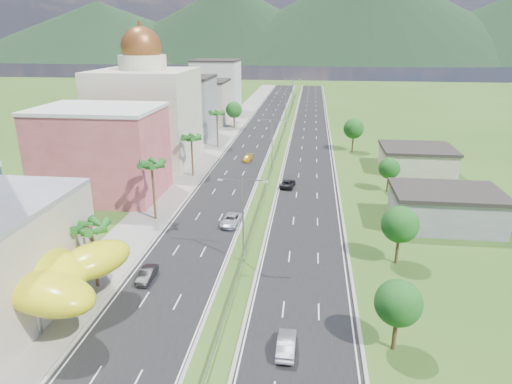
% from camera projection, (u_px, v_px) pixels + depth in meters
% --- Properties ---
extents(ground, '(500.00, 500.00, 0.00)m').
position_uv_depth(ground, '(230.00, 306.00, 48.03)').
color(ground, '#2D5119').
rests_on(ground, ground).
extents(road_left, '(11.00, 260.00, 0.04)m').
position_uv_depth(road_left, '(258.00, 132.00, 133.29)').
color(road_left, black).
rests_on(road_left, ground).
extents(road_right, '(11.00, 260.00, 0.04)m').
position_uv_depth(road_right, '(310.00, 133.00, 131.57)').
color(road_right, black).
rests_on(road_right, ground).
extents(sidewalk_left, '(7.00, 260.00, 0.12)m').
position_uv_depth(sidewalk_left, '(226.00, 131.00, 134.36)').
color(sidewalk_left, gray).
rests_on(sidewalk_left, ground).
extents(median_guardrail, '(0.10, 216.06, 0.76)m').
position_uv_depth(median_guardrail, '(279.00, 145.00, 115.34)').
color(median_guardrail, gray).
rests_on(median_guardrail, ground).
extents(streetlight_median_b, '(6.04, 0.25, 11.00)m').
position_uv_depth(streetlight_median_b, '(243.00, 212.00, 55.19)').
color(streetlight_median_b, gray).
rests_on(streetlight_median_b, ground).
extents(streetlight_median_c, '(6.04, 0.25, 11.00)m').
position_uv_depth(streetlight_median_c, '(272.00, 140.00, 92.71)').
color(streetlight_median_c, gray).
rests_on(streetlight_median_c, ground).
extents(streetlight_median_d, '(6.04, 0.25, 11.00)m').
position_uv_depth(streetlight_median_d, '(285.00, 107.00, 134.91)').
color(streetlight_median_d, gray).
rests_on(streetlight_median_d, ground).
extents(streetlight_median_e, '(6.04, 0.25, 11.00)m').
position_uv_depth(streetlight_median_e, '(292.00, 90.00, 177.12)').
color(streetlight_median_e, gray).
rests_on(streetlight_median_e, ground).
extents(lime_canopy, '(18.00, 15.00, 7.40)m').
position_uv_depth(lime_canopy, '(22.00, 271.00, 44.93)').
color(lime_canopy, yellow).
rests_on(lime_canopy, ground).
extents(pink_shophouse, '(20.00, 15.00, 15.00)m').
position_uv_depth(pink_shophouse, '(102.00, 154.00, 78.79)').
color(pink_shophouse, '#B74B50').
rests_on(pink_shophouse, ground).
extents(domed_building, '(20.00, 20.00, 28.70)m').
position_uv_depth(domed_building, '(146.00, 111.00, 99.10)').
color(domed_building, beige).
rests_on(domed_building, ground).
extents(midrise_grey, '(16.00, 15.00, 16.00)m').
position_uv_depth(midrise_grey, '(183.00, 109.00, 123.53)').
color(midrise_grey, gray).
rests_on(midrise_grey, ground).
extents(midrise_beige, '(16.00, 15.00, 13.00)m').
position_uv_depth(midrise_beige, '(202.00, 103.00, 144.66)').
color(midrise_beige, '#AB9E8D').
rests_on(midrise_beige, ground).
extents(midrise_white, '(16.00, 15.00, 18.00)m').
position_uv_depth(midrise_white, '(216.00, 87.00, 165.41)').
color(midrise_white, silver).
rests_on(midrise_white, ground).
extents(shed_near, '(15.00, 10.00, 5.00)m').
position_uv_depth(shed_near, '(445.00, 210.00, 67.44)').
color(shed_near, gray).
rests_on(shed_near, ground).
extents(shed_far, '(14.00, 12.00, 4.40)m').
position_uv_depth(shed_far, '(417.00, 160.00, 95.45)').
color(shed_far, '#AB9E8D').
rests_on(shed_far, ground).
extents(palm_tree_b, '(3.60, 3.60, 8.10)m').
position_uv_depth(palm_tree_b, '(91.00, 230.00, 49.37)').
color(palm_tree_b, '#47301C').
rests_on(palm_tree_b, ground).
extents(palm_tree_c, '(3.60, 3.60, 9.60)m').
position_uv_depth(palm_tree_c, '(152.00, 166.00, 67.65)').
color(palm_tree_c, '#47301C').
rests_on(palm_tree_c, ground).
extents(palm_tree_d, '(3.60, 3.60, 8.60)m').
position_uv_depth(palm_tree_d, '(191.00, 139.00, 89.54)').
color(palm_tree_d, '#47301C').
rests_on(palm_tree_d, ground).
extents(palm_tree_e, '(3.60, 3.60, 9.40)m').
position_uv_depth(palm_tree_e, '(217.00, 114.00, 112.73)').
color(palm_tree_e, '#47301C').
rests_on(palm_tree_e, ground).
extents(leafy_tree_lfar, '(4.90, 4.90, 8.05)m').
position_uv_depth(leafy_tree_lfar, '(234.00, 110.00, 137.07)').
color(leafy_tree_lfar, '#47301C').
rests_on(leafy_tree_lfar, ground).
extents(leafy_tree_ra, '(4.20, 4.20, 6.90)m').
position_uv_depth(leafy_tree_ra, '(398.00, 303.00, 39.94)').
color(leafy_tree_ra, '#47301C').
rests_on(leafy_tree_ra, ground).
extents(leafy_tree_rb, '(4.55, 4.55, 7.47)m').
position_uv_depth(leafy_tree_rb, '(400.00, 225.00, 55.41)').
color(leafy_tree_rb, '#47301C').
rests_on(leafy_tree_rb, ground).
extents(leafy_tree_rc, '(3.85, 3.85, 6.33)m').
position_uv_depth(leafy_tree_rc, '(389.00, 168.00, 81.59)').
color(leafy_tree_rc, '#47301C').
rests_on(leafy_tree_rc, ground).
extents(leafy_tree_rd, '(4.90, 4.90, 8.05)m').
position_uv_depth(leafy_tree_rd, '(354.00, 129.00, 109.79)').
color(leafy_tree_rd, '#47301C').
rests_on(leafy_tree_rd, ground).
extents(mountain_ridge, '(860.00, 140.00, 90.00)m').
position_uv_depth(mountain_ridge, '(365.00, 62.00, 463.19)').
color(mountain_ridge, black).
rests_on(mountain_ridge, ground).
extents(car_dark_left, '(1.55, 4.27, 1.40)m').
position_uv_depth(car_dark_left, '(147.00, 274.00, 52.81)').
color(car_dark_left, black).
rests_on(car_dark_left, road_left).
extents(car_silver_mid_left, '(2.89, 5.43, 1.45)m').
position_uv_depth(car_silver_mid_left, '(231.00, 220.00, 68.18)').
color(car_silver_mid_left, '#B6B8BF').
rests_on(car_silver_mid_left, road_left).
extents(car_yellow_far_left, '(2.17, 4.42, 1.24)m').
position_uv_depth(car_yellow_far_left, '(248.00, 158.00, 102.73)').
color(car_yellow_far_left, gold).
rests_on(car_yellow_far_left, road_left).
extents(car_silver_right, '(1.64, 4.60, 1.51)m').
position_uv_depth(car_silver_right, '(286.00, 344.00, 40.87)').
color(car_silver_right, '#9EA0A6').
rests_on(car_silver_right, road_right).
extents(car_dark_far_right, '(2.97, 5.26, 1.39)m').
position_uv_depth(car_dark_far_right, '(288.00, 183.00, 85.10)').
color(car_dark_far_right, black).
rests_on(car_dark_far_right, road_right).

